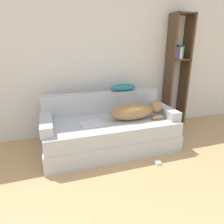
% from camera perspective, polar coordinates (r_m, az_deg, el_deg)
% --- Properties ---
extents(wall_back, '(7.21, 0.06, 2.70)m').
position_cam_1_polar(wall_back, '(3.30, -6.20, 16.94)').
color(wall_back, silver).
rests_on(wall_back, ground_plane).
extents(couch, '(1.86, 0.89, 0.44)m').
position_cam_1_polar(couch, '(2.91, -0.59, -6.37)').
color(couch, '#B2B7BC').
rests_on(couch, ground_plane).
extents(couch_backrest, '(1.82, 0.15, 0.32)m').
position_cam_1_polar(couch_backrest, '(3.11, -2.69, 2.85)').
color(couch_backrest, '#B2B7BC').
rests_on(couch_backrest, couch).
extents(couch_arm_left, '(0.15, 0.70, 0.12)m').
position_cam_1_polar(couch_arm_left, '(2.68, -18.29, -3.01)').
color(couch_arm_left, '#B2B7BC').
rests_on(couch_arm_left, couch).
extents(couch_arm_right, '(0.15, 0.70, 0.12)m').
position_cam_1_polar(couch_arm_right, '(3.14, 14.46, 0.55)').
color(couch_arm_right, '#B2B7BC').
rests_on(couch_arm_right, couch).
extents(dog, '(0.80, 0.31, 0.26)m').
position_cam_1_polar(dog, '(2.84, 6.81, 0.27)').
color(dog, olive).
rests_on(dog, couch).
extents(laptop, '(0.32, 0.28, 0.02)m').
position_cam_1_polar(laptop, '(2.69, -6.04, -3.27)').
color(laptop, silver).
rests_on(laptop, couch).
extents(throw_pillow, '(0.41, 0.21, 0.11)m').
position_cam_1_polar(throw_pillow, '(3.15, 3.19, 7.08)').
color(throw_pillow, teal).
rests_on(throw_pillow, couch_backrest).
extents(bookshelf, '(0.37, 0.26, 1.94)m').
position_cam_1_polar(bookshelf, '(3.78, 18.16, 12.01)').
color(bookshelf, '#4C3823').
rests_on(bookshelf, ground_plane).
extents(power_adapter, '(0.07, 0.07, 0.04)m').
position_cam_1_polar(power_adapter, '(2.69, 12.97, -13.93)').
color(power_adapter, white).
rests_on(power_adapter, ground_plane).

